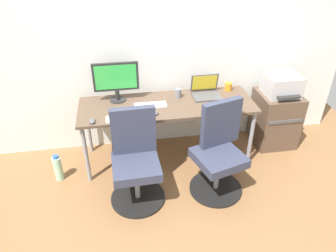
% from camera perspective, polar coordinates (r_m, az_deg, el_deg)
% --- Properties ---
extents(ground_plane, '(5.28, 5.28, 0.00)m').
position_cam_1_polar(ground_plane, '(3.83, -0.12, -5.42)').
color(ground_plane, brown).
extents(back_wall, '(4.40, 0.04, 2.60)m').
position_cam_1_polar(back_wall, '(3.58, -1.22, 15.33)').
color(back_wall, silver).
rests_on(back_wall, ground).
extents(desk, '(1.88, 0.64, 0.71)m').
position_cam_1_polar(desk, '(3.48, -0.14, 3.04)').
color(desk, brown).
rests_on(desk, ground).
extents(office_chair_left, '(0.54, 0.54, 0.94)m').
position_cam_1_polar(office_chair_left, '(3.09, -5.77, -6.29)').
color(office_chair_left, black).
rests_on(office_chair_left, ground).
extents(office_chair_right, '(0.55, 0.55, 0.94)m').
position_cam_1_polar(office_chair_right, '(3.22, 8.96, -4.78)').
color(office_chair_right, black).
rests_on(office_chair_right, ground).
extents(side_cabinet, '(0.47, 0.49, 0.66)m').
position_cam_1_polar(side_cabinet, '(4.13, 18.40, 1.29)').
color(side_cabinet, brown).
rests_on(side_cabinet, ground).
extents(printer, '(0.38, 0.40, 0.24)m').
position_cam_1_polar(printer, '(3.93, 19.53, 6.94)').
color(printer, '#B7B7B7').
rests_on(printer, side_cabinet).
extents(water_bottle_on_floor, '(0.09, 0.09, 0.31)m').
position_cam_1_polar(water_bottle_on_floor, '(3.63, -18.91, -7.05)').
color(water_bottle_on_floor, '#A5D8B2').
rests_on(water_bottle_on_floor, ground).
extents(desktop_monitor, '(0.48, 0.18, 0.43)m').
position_cam_1_polar(desktop_monitor, '(3.46, -9.21, 8.21)').
color(desktop_monitor, '#262626').
rests_on(desktop_monitor, desk).
extents(open_laptop, '(0.31, 0.27, 0.22)m').
position_cam_1_polar(open_laptop, '(3.63, 6.73, 6.22)').
color(open_laptop, '#4C4C51').
rests_on(open_laptop, desk).
extents(keyboard_by_monitor, '(0.34, 0.12, 0.02)m').
position_cam_1_polar(keyboard_by_monitor, '(3.20, -7.92, 1.35)').
color(keyboard_by_monitor, silver).
rests_on(keyboard_by_monitor, desk).
extents(keyboard_by_laptop, '(0.34, 0.12, 0.02)m').
position_cam_1_polar(keyboard_by_laptop, '(3.41, -3.11, 3.69)').
color(keyboard_by_laptop, silver).
rests_on(keyboard_by_laptop, desk).
extents(mouse_by_monitor, '(0.06, 0.10, 0.03)m').
position_cam_1_polar(mouse_by_monitor, '(3.26, -2.28, 2.39)').
color(mouse_by_monitor, '#515156').
rests_on(mouse_by_monitor, desk).
extents(mouse_by_laptop, '(0.06, 0.10, 0.03)m').
position_cam_1_polar(mouse_by_laptop, '(3.20, -13.27, 0.89)').
color(mouse_by_laptop, '#515156').
rests_on(mouse_by_laptop, desk).
extents(coffee_mug, '(0.08, 0.08, 0.09)m').
position_cam_1_polar(coffee_mug, '(3.79, 10.65, 6.89)').
color(coffee_mug, orange).
rests_on(coffee_mug, desk).
extents(pen_cup, '(0.07, 0.07, 0.10)m').
position_cam_1_polar(pen_cup, '(3.56, 1.82, 5.84)').
color(pen_cup, slate).
rests_on(pen_cup, desk).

